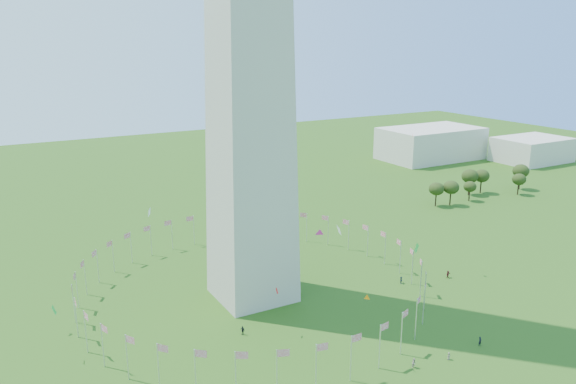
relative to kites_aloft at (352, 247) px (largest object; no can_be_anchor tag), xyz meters
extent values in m
cylinder|color=silver|center=(31.02, 27.08, -15.19)|extent=(0.24, 0.24, 9.00)
cylinder|color=silver|center=(30.41, 34.03, -15.19)|extent=(0.24, 0.24, 9.00)
cylinder|color=silver|center=(28.61, 40.76, -15.19)|extent=(0.24, 0.24, 9.00)
cylinder|color=silver|center=(25.66, 47.08, -15.19)|extent=(0.24, 0.24, 9.00)
cylinder|color=silver|center=(21.66, 52.79, -15.19)|extent=(0.24, 0.24, 9.00)
cylinder|color=silver|center=(16.73, 57.72, -15.19)|extent=(0.24, 0.24, 9.00)
cylinder|color=silver|center=(11.02, 61.72, -15.19)|extent=(0.24, 0.24, 9.00)
cylinder|color=silver|center=(4.70, 64.67, -15.19)|extent=(0.24, 0.24, 9.00)
cylinder|color=silver|center=(-2.03, 66.47, -15.19)|extent=(0.24, 0.24, 9.00)
cylinder|color=silver|center=(-8.98, 67.08, -15.19)|extent=(0.24, 0.24, 9.00)
cylinder|color=silver|center=(-15.93, 66.47, -15.19)|extent=(0.24, 0.24, 9.00)
cylinder|color=silver|center=(-22.66, 64.67, -15.19)|extent=(0.24, 0.24, 9.00)
cylinder|color=silver|center=(-28.98, 61.72, -15.19)|extent=(0.24, 0.24, 9.00)
cylinder|color=silver|center=(-34.69, 57.72, -15.19)|extent=(0.24, 0.24, 9.00)
cylinder|color=silver|center=(-39.62, 52.79, -15.19)|extent=(0.24, 0.24, 9.00)
cylinder|color=silver|center=(-43.62, 47.08, -15.19)|extent=(0.24, 0.24, 9.00)
cylinder|color=silver|center=(-46.57, 40.76, -15.19)|extent=(0.24, 0.24, 9.00)
cylinder|color=silver|center=(-48.37, 34.03, -15.19)|extent=(0.24, 0.24, 9.00)
cylinder|color=silver|center=(-48.98, 27.08, -15.19)|extent=(0.24, 0.24, 9.00)
cylinder|color=silver|center=(-48.37, 20.14, -15.19)|extent=(0.24, 0.24, 9.00)
cylinder|color=silver|center=(-46.57, 13.40, -15.19)|extent=(0.24, 0.24, 9.00)
cylinder|color=silver|center=(-43.62, 7.08, -15.19)|extent=(0.24, 0.24, 9.00)
cylinder|color=silver|center=(-39.62, 1.37, -15.19)|extent=(0.24, 0.24, 9.00)
cylinder|color=silver|center=(-34.69, -3.56, -15.19)|extent=(0.24, 0.24, 9.00)
cylinder|color=silver|center=(-28.98, -7.56, -15.19)|extent=(0.24, 0.24, 9.00)
cylinder|color=silver|center=(-22.66, -10.51, -15.19)|extent=(0.24, 0.24, 9.00)
cylinder|color=silver|center=(-15.93, -12.31, -15.19)|extent=(0.24, 0.24, 9.00)
cylinder|color=silver|center=(-8.98, -12.92, -15.19)|extent=(0.24, 0.24, 9.00)
cylinder|color=silver|center=(-2.03, -12.31, -15.19)|extent=(0.24, 0.24, 9.00)
cylinder|color=silver|center=(4.70, -10.51, -15.19)|extent=(0.24, 0.24, 9.00)
cylinder|color=silver|center=(11.02, -7.56, -15.19)|extent=(0.24, 0.24, 9.00)
cylinder|color=silver|center=(16.73, -3.56, -15.19)|extent=(0.24, 0.24, 9.00)
cylinder|color=silver|center=(21.66, 1.37, -15.19)|extent=(0.24, 0.24, 9.00)
cylinder|color=silver|center=(25.66, 7.08, -15.19)|extent=(0.24, 0.24, 9.00)
cylinder|color=silver|center=(28.61, 13.40, -15.19)|extent=(0.24, 0.24, 9.00)
cylinder|color=silver|center=(30.41, 20.14, -15.19)|extent=(0.24, 0.24, 9.00)
cube|color=beige|center=(141.02, 127.08, -11.69)|extent=(50.00, 30.00, 16.00)
cube|color=beige|center=(181.02, 97.08, -13.69)|extent=(35.00, 25.00, 12.00)
imported|color=black|center=(-18.95, 11.49, -18.73)|extent=(1.18, 1.33, 1.92)
imported|color=slate|center=(11.52, -16.53, -18.95)|extent=(0.82, 0.64, 1.48)
imported|color=gray|center=(3.83, -15.41, -18.72)|extent=(0.99, 0.79, 1.95)
imported|color=#50121B|center=(39.43, 11.83, -18.74)|extent=(1.92, 1.25, 1.91)
imported|color=black|center=(20.69, -15.86, -18.72)|extent=(0.78, 0.58, 1.94)
imported|color=#1B2540|center=(26.64, 15.08, -18.80)|extent=(1.49, 1.79, 1.79)
plane|color=#CC2699|center=(-1.40, 9.81, 0.19)|extent=(1.79, 1.58, 2.15)
plane|color=white|center=(-37.60, 8.09, 10.76)|extent=(0.37, 1.75, 1.72)
plane|color=red|center=(-12.27, 8.72, -10.19)|extent=(1.24, 0.80, 1.38)
plane|color=white|center=(-6.54, -4.73, 6.04)|extent=(2.17, 0.83, 2.01)
plane|color=red|center=(35.01, 23.23, 16.07)|extent=(0.62, 0.91, 1.10)
plane|color=orange|center=(7.74, 4.49, -14.69)|extent=(0.82, 1.09, 1.36)
plane|color=green|center=(16.48, -0.57, -3.14)|extent=(1.91, 0.80, 1.95)
plane|color=green|center=(-53.45, 21.08, -9.71)|extent=(1.29, 1.75, 1.78)
ellipsoid|color=#2F4316|center=(82.59, 61.61, -15.29)|extent=(5.63, 5.63, 8.80)
ellipsoid|color=#2F4316|center=(88.07, 59.83, -15.11)|extent=(5.87, 5.87, 9.17)
ellipsoid|color=#2F4316|center=(98.66, 60.55, -15.94)|extent=(4.80, 4.80, 7.50)
ellipsoid|color=#2F4316|center=(105.16, 66.89, -14.63)|extent=(6.47, 6.47, 10.12)
ellipsoid|color=#2F4316|center=(111.32, 66.49, -14.95)|extent=(6.07, 6.07, 9.48)
ellipsoid|color=#2F4316|center=(122.23, 57.43, -15.51)|extent=(5.36, 5.36, 8.37)
ellipsoid|color=#2F4316|center=(129.75, 62.81, -14.57)|extent=(6.55, 6.55, 10.24)
camera|label=1|loc=(-62.16, -84.55, 39.59)|focal=35.00mm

